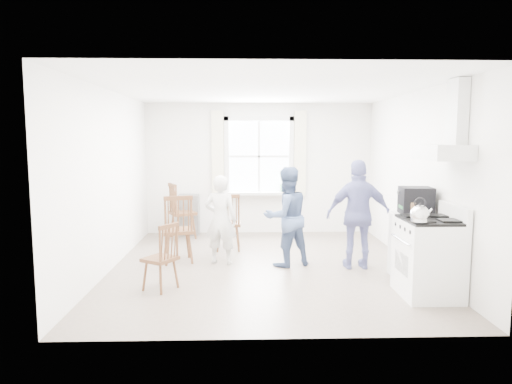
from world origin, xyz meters
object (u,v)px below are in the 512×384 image
at_px(windsor_chair_c, 165,249).
at_px(windsor_chair_b, 228,216).
at_px(person_mid, 286,217).
at_px(low_cabinet, 413,246).
at_px(stereo_stack, 416,201).
at_px(person_right, 359,214).
at_px(gas_stove, 429,257).
at_px(windsor_chair_a, 178,222).
at_px(person_left, 221,220).

bearing_deg(windsor_chair_c, windsor_chair_b, 70.33).
relative_size(windsor_chair_b, person_mid, 0.67).
xyz_separation_m(low_cabinet, stereo_stack, (0.00, -0.05, 0.63)).
xyz_separation_m(windsor_chair_b, person_right, (1.94, -1.07, 0.19)).
relative_size(windsor_chair_c, person_mid, 0.58).
bearing_deg(person_mid, gas_stove, 115.45).
height_order(stereo_stack, person_right, person_right).
relative_size(stereo_stack, windsor_chair_c, 0.50).
height_order(stereo_stack, windsor_chair_a, stereo_stack).
distance_m(stereo_stack, windsor_chair_c, 3.34).
bearing_deg(windsor_chair_c, low_cabinet, 7.16).
xyz_separation_m(stereo_stack, windsor_chair_b, (-2.56, 1.64, -0.47)).
distance_m(stereo_stack, windsor_chair_a, 3.43).
bearing_deg(windsor_chair_c, stereo_stack, 6.34).
bearing_deg(person_right, windsor_chair_b, -28.22).
xyz_separation_m(gas_stove, windsor_chair_b, (-2.49, 2.29, 0.12)).
bearing_deg(windsor_chair_a, person_right, -6.76).
xyz_separation_m(windsor_chair_c, person_mid, (1.62, 1.10, 0.22)).
height_order(gas_stove, person_mid, person_mid).
distance_m(windsor_chair_b, person_right, 2.22).
xyz_separation_m(stereo_stack, person_mid, (-1.66, 0.74, -0.34)).
xyz_separation_m(windsor_chair_a, person_left, (0.65, -0.01, 0.03)).
height_order(stereo_stack, windsor_chair_b, stereo_stack).
xyz_separation_m(windsor_chair_b, person_left, (-0.09, -0.77, 0.07)).
bearing_deg(gas_stove, windsor_chair_c, 174.85).
height_order(person_mid, person_right, person_right).
relative_size(windsor_chair_b, person_left, 0.73).
bearing_deg(person_mid, windsor_chair_a, -28.53).
bearing_deg(person_left, low_cabinet, 177.23).
bearing_deg(windsor_chair_c, person_mid, 34.31).
distance_m(low_cabinet, person_right, 0.88).
height_order(low_cabinet, person_mid, person_mid).
bearing_deg(person_left, person_mid, -173.26).
bearing_deg(stereo_stack, windsor_chair_c, -173.66).
relative_size(low_cabinet, person_left, 0.66).
xyz_separation_m(low_cabinet, windsor_chair_a, (-3.29, 0.84, 0.20)).
xyz_separation_m(windsor_chair_a, windsor_chair_b, (0.73, 0.75, -0.04)).
distance_m(windsor_chair_a, windsor_chair_b, 1.05).
xyz_separation_m(windsor_chair_b, windsor_chair_c, (-0.72, -2.00, -0.08)).
bearing_deg(low_cabinet, windsor_chair_b, 148.07).
relative_size(gas_stove, person_left, 0.82).
xyz_separation_m(windsor_chair_c, person_left, (0.63, 1.24, 0.15)).
bearing_deg(person_mid, person_right, 147.51).
bearing_deg(gas_stove, windsor_chair_b, 137.32).
distance_m(gas_stove, windsor_chair_b, 3.38).
bearing_deg(gas_stove, person_right, 114.05).
xyz_separation_m(gas_stove, low_cabinet, (0.07, 0.70, -0.03)).
relative_size(gas_stove, person_mid, 0.75).
height_order(windsor_chair_a, person_right, person_right).
height_order(low_cabinet, stereo_stack, stereo_stack).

